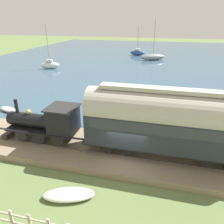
{
  "coord_description": "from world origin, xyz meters",
  "views": [
    {
      "loc": [
        -11.97,
        -1.97,
        9.02
      ],
      "look_at": [
        5.66,
        2.46,
        1.14
      ],
      "focal_mm": 35.0,
      "sensor_mm": 36.0,
      "label": 1
    }
  ],
  "objects_px": {
    "sailboat_blue": "(137,53)",
    "rowboat_mid_harbor": "(136,106)",
    "steam_locomotive": "(49,121)",
    "beached_dinghy": "(69,195)",
    "sailboat_gray": "(153,57)",
    "rowboat_far_out": "(8,109)",
    "passenger_coach": "(168,121)",
    "sailboat_white": "(50,65)"
  },
  "relations": [
    {
      "from": "sailboat_blue",
      "to": "rowboat_mid_harbor",
      "type": "bearing_deg",
      "value": -173.25
    },
    {
      "from": "steam_locomotive",
      "to": "beached_dinghy",
      "type": "distance_m",
      "value": 6.01
    },
    {
      "from": "sailboat_gray",
      "to": "rowboat_far_out",
      "type": "height_order",
      "value": "sailboat_gray"
    },
    {
      "from": "passenger_coach",
      "to": "rowboat_mid_harbor",
      "type": "distance_m",
      "value": 10.1
    },
    {
      "from": "sailboat_blue",
      "to": "sailboat_gray",
      "type": "bearing_deg",
      "value": -144.19
    },
    {
      "from": "steam_locomotive",
      "to": "rowboat_mid_harbor",
      "type": "bearing_deg",
      "value": -29.26
    },
    {
      "from": "sailboat_gray",
      "to": "rowboat_far_out",
      "type": "relative_size",
      "value": 3.76
    },
    {
      "from": "steam_locomotive",
      "to": "sailboat_gray",
      "type": "bearing_deg",
      "value": -6.78
    },
    {
      "from": "sailboat_blue",
      "to": "rowboat_mid_harbor",
      "type": "height_order",
      "value": "sailboat_blue"
    },
    {
      "from": "rowboat_mid_harbor",
      "to": "beached_dinghy",
      "type": "height_order",
      "value": "beached_dinghy"
    },
    {
      "from": "passenger_coach",
      "to": "sailboat_gray",
      "type": "relative_size",
      "value": 1.25
    },
    {
      "from": "passenger_coach",
      "to": "rowboat_far_out",
      "type": "height_order",
      "value": "passenger_coach"
    },
    {
      "from": "passenger_coach",
      "to": "sailboat_gray",
      "type": "height_order",
      "value": "sailboat_gray"
    },
    {
      "from": "steam_locomotive",
      "to": "sailboat_gray",
      "type": "distance_m",
      "value": 39.44
    },
    {
      "from": "steam_locomotive",
      "to": "rowboat_mid_harbor",
      "type": "xyz_separation_m",
      "value": [
        9.1,
        -5.1,
        -1.92
      ]
    },
    {
      "from": "sailboat_blue",
      "to": "rowboat_far_out",
      "type": "distance_m",
      "value": 40.82
    },
    {
      "from": "sailboat_blue",
      "to": "rowboat_far_out",
      "type": "bearing_deg",
      "value": 167.8
    },
    {
      "from": "sailboat_white",
      "to": "sailboat_blue",
      "type": "bearing_deg",
      "value": -51.15
    },
    {
      "from": "steam_locomotive",
      "to": "passenger_coach",
      "type": "xyz_separation_m",
      "value": [
        0.0,
        -8.38,
        1.0
      ]
    },
    {
      "from": "sailboat_blue",
      "to": "beached_dinghy",
      "type": "bearing_deg",
      "value": -177.21
    },
    {
      "from": "sailboat_white",
      "to": "rowboat_far_out",
      "type": "relative_size",
      "value": 3.43
    },
    {
      "from": "sailboat_blue",
      "to": "rowboat_far_out",
      "type": "height_order",
      "value": "sailboat_blue"
    },
    {
      "from": "sailboat_gray",
      "to": "beached_dinghy",
      "type": "distance_m",
      "value": 43.67
    },
    {
      "from": "passenger_coach",
      "to": "rowboat_far_out",
      "type": "relative_size",
      "value": 4.7
    },
    {
      "from": "passenger_coach",
      "to": "sailboat_blue",
      "type": "height_order",
      "value": "sailboat_blue"
    },
    {
      "from": "passenger_coach",
      "to": "sailboat_white",
      "type": "bearing_deg",
      "value": 41.62
    },
    {
      "from": "steam_locomotive",
      "to": "sailboat_white",
      "type": "distance_m",
      "value": 28.46
    },
    {
      "from": "passenger_coach",
      "to": "steam_locomotive",
      "type": "bearing_deg",
      "value": 90.0
    },
    {
      "from": "steam_locomotive",
      "to": "rowboat_far_out",
      "type": "bearing_deg",
      "value": 57.04
    },
    {
      "from": "passenger_coach",
      "to": "sailboat_gray",
      "type": "xyz_separation_m",
      "value": [
        39.13,
        3.73,
        -2.42
      ]
    },
    {
      "from": "passenger_coach",
      "to": "rowboat_far_out",
      "type": "bearing_deg",
      "value": 72.73
    },
    {
      "from": "sailboat_white",
      "to": "beached_dinghy",
      "type": "xyz_separation_m",
      "value": [
        -29.41,
        -17.21,
        -0.51
      ]
    },
    {
      "from": "sailboat_blue",
      "to": "sailboat_gray",
      "type": "height_order",
      "value": "sailboat_gray"
    },
    {
      "from": "sailboat_white",
      "to": "rowboat_far_out",
      "type": "bearing_deg",
      "value": -179.61
    },
    {
      "from": "sailboat_white",
      "to": "beached_dinghy",
      "type": "bearing_deg",
      "value": -166.09
    },
    {
      "from": "sailboat_white",
      "to": "beached_dinghy",
      "type": "height_order",
      "value": "sailboat_white"
    },
    {
      "from": "steam_locomotive",
      "to": "sailboat_blue",
      "type": "height_order",
      "value": "sailboat_blue"
    },
    {
      "from": "sailboat_blue",
      "to": "beached_dinghy",
      "type": "distance_m",
      "value": 49.67
    },
    {
      "from": "beached_dinghy",
      "to": "passenger_coach",
      "type": "bearing_deg",
      "value": -47.33
    },
    {
      "from": "beached_dinghy",
      "to": "sailboat_white",
      "type": "bearing_deg",
      "value": 30.33
    },
    {
      "from": "sailboat_gray",
      "to": "steam_locomotive",
      "type": "bearing_deg",
      "value": 144.5
    },
    {
      "from": "passenger_coach",
      "to": "beached_dinghy",
      "type": "bearing_deg",
      "value": 132.67
    }
  ]
}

